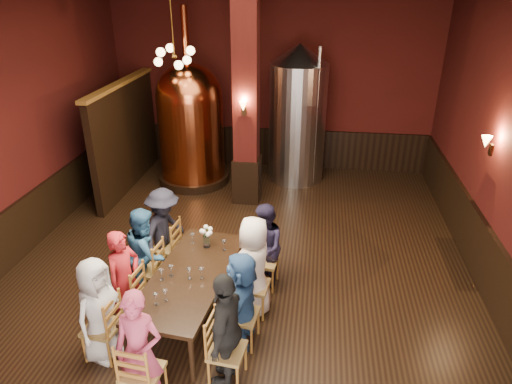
# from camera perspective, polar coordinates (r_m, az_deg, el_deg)

# --- Properties ---
(room) EXTENTS (10.00, 10.02, 4.50)m
(room) POSITION_cam_1_polar(r_m,az_deg,el_deg) (6.89, -2.45, 5.59)
(room) COLOR black
(room) RESTS_ON ground
(wainscot_right) EXTENTS (0.08, 9.90, 1.00)m
(wainscot_right) POSITION_cam_1_polar(r_m,az_deg,el_deg) (8.05, 27.08, -8.18)
(wainscot_right) COLOR black
(wainscot_right) RESTS_ON ground
(wainscot_back) EXTENTS (7.90, 0.08, 1.00)m
(wainscot_back) POSITION_cam_1_polar(r_m,az_deg,el_deg) (12.10, 1.89, 5.64)
(wainscot_back) COLOR black
(wainscot_back) RESTS_ON ground
(wainscot_left) EXTENTS (0.08, 9.90, 1.00)m
(wainscot_left) POSITION_cam_1_polar(r_m,az_deg,el_deg) (9.15, -27.50, -4.23)
(wainscot_left) COLOR black
(wainscot_left) RESTS_ON ground
(column) EXTENTS (0.58, 0.58, 4.50)m
(column) POSITION_cam_1_polar(r_m,az_deg,el_deg) (9.58, -1.22, 11.29)
(column) COLOR #43100E
(column) RESTS_ON ground
(partition) EXTENTS (0.22, 3.50, 2.40)m
(partition) POSITION_cam_1_polar(r_m,az_deg,el_deg) (11.06, -15.94, 6.58)
(partition) COLOR black
(partition) RESTS_ON ground
(pendant_cluster) EXTENTS (0.90, 0.90, 1.70)m
(pendant_cluster) POSITION_cam_1_polar(r_m,az_deg,el_deg) (9.85, -10.19, 16.36)
(pendant_cluster) COLOR #A57226
(pendant_cluster) RESTS_ON room
(sconce_wall) EXTENTS (0.20, 0.20, 0.36)m
(sconce_wall) POSITION_cam_1_polar(r_m,az_deg,el_deg) (8.03, 27.42, 5.24)
(sconce_wall) COLOR black
(sconce_wall) RESTS_ON room
(sconce_column) EXTENTS (0.20, 0.20, 0.36)m
(sconce_column) POSITION_cam_1_polar(r_m,az_deg,el_deg) (9.31, -1.52, 10.54)
(sconce_column) COLOR black
(sconce_column) RESTS_ON column
(dining_table) EXTENTS (1.25, 2.49, 0.75)m
(dining_table) POSITION_cam_1_polar(r_m,az_deg,el_deg) (6.68, -8.17, -10.51)
(dining_table) COLOR black
(dining_table) RESTS_ON ground
(chair_0) EXTENTS (0.51, 0.51, 0.92)m
(chair_0) POSITION_cam_1_polar(r_m,az_deg,el_deg) (6.48, -18.70, -15.68)
(chair_0) COLOR olive
(chair_0) RESTS_ON ground
(person_0) EXTENTS (0.67, 0.83, 1.48)m
(person_0) POSITION_cam_1_polar(r_m,az_deg,el_deg) (6.31, -19.05, -13.75)
(person_0) COLOR silver
(person_0) RESTS_ON ground
(chair_1) EXTENTS (0.51, 0.51, 0.92)m
(chair_1) POSITION_cam_1_polar(r_m,az_deg,el_deg) (6.91, -15.79, -12.31)
(chair_1) COLOR olive
(chair_1) RESTS_ON ground
(person_1) EXTENTS (0.54, 0.64, 1.49)m
(person_1) POSITION_cam_1_polar(r_m,az_deg,el_deg) (6.75, -16.08, -10.38)
(person_1) COLOR #A81C24
(person_1) RESTS_ON ground
(chair_2) EXTENTS (0.51, 0.51, 0.92)m
(chair_2) POSITION_cam_1_polar(r_m,az_deg,el_deg) (7.37, -13.34, -9.37)
(chair_2) COLOR olive
(chair_2) RESTS_ON ground
(person_2) EXTENTS (0.54, 0.80, 1.51)m
(person_2) POSITION_cam_1_polar(r_m,az_deg,el_deg) (7.21, -13.57, -7.43)
(person_2) COLOR #25547E
(person_2) RESTS_ON ground
(chair_3) EXTENTS (0.51, 0.51, 0.92)m
(chair_3) POSITION_cam_1_polar(r_m,az_deg,el_deg) (7.87, -11.19, -6.73)
(chair_3) COLOR olive
(chair_3) RESTS_ON ground
(person_3) EXTENTS (0.80, 1.09, 1.52)m
(person_3) POSITION_cam_1_polar(r_m,az_deg,el_deg) (7.72, -11.37, -4.84)
(person_3) COLOR black
(person_3) RESTS_ON ground
(chair_4) EXTENTS (0.51, 0.51, 0.92)m
(chair_4) POSITION_cam_1_polar(r_m,az_deg,el_deg) (5.88, -3.63, -19.16)
(chair_4) COLOR olive
(chair_4) RESTS_ON ground
(person_4) EXTENTS (0.48, 0.96, 1.58)m
(person_4) POSITION_cam_1_polar(r_m,az_deg,el_deg) (5.65, -3.72, -16.79)
(person_4) COLOR black
(person_4) RESTS_ON ground
(chair_5) EXTENTS (0.51, 0.51, 0.92)m
(chair_5) POSITION_cam_1_polar(r_m,az_deg,el_deg) (6.35, -1.77, -15.07)
(chair_5) COLOR olive
(chair_5) RESTS_ON ground
(person_5) EXTENTS (0.51, 1.34, 1.41)m
(person_5) POSITION_cam_1_polar(r_m,az_deg,el_deg) (6.19, -1.80, -13.33)
(person_5) COLOR #315A93
(person_5) RESTS_ON ground
(chair_6) EXTENTS (0.51, 0.51, 0.92)m
(chair_6) POSITION_cam_1_polar(r_m,az_deg,el_deg) (6.85, -0.25, -11.60)
(chair_6) COLOR olive
(chair_6) RESTS_ON ground
(person_6) EXTENTS (0.72, 0.89, 1.57)m
(person_6) POSITION_cam_1_polar(r_m,az_deg,el_deg) (6.65, -0.25, -9.35)
(person_6) COLOR silver
(person_6) RESTS_ON ground
(chair_7) EXTENTS (0.51, 0.51, 0.92)m
(chair_7) POSITION_cam_1_polar(r_m,az_deg,el_deg) (7.38, 1.05, -8.56)
(chair_7) COLOR olive
(chair_7) RESTS_ON ground
(person_7) EXTENTS (0.51, 0.76, 1.43)m
(person_7) POSITION_cam_1_polar(r_m,az_deg,el_deg) (7.24, 1.06, -6.87)
(person_7) COLOR #1E1A34
(person_7) RESTS_ON ground
(chair_8) EXTENTS (0.51, 0.51, 0.92)m
(chair_8) POSITION_cam_1_polar(r_m,az_deg,el_deg) (5.79, -14.02, -20.94)
(chair_8) COLOR olive
(chair_8) RESTS_ON ground
(person_8) EXTENTS (0.57, 0.38, 1.55)m
(person_8) POSITION_cam_1_polar(r_m,az_deg,el_deg) (5.57, -14.37, -18.70)
(person_8) COLOR #A03552
(person_8) RESTS_ON ground
(copper_kettle) EXTENTS (2.02, 2.02, 4.04)m
(copper_kettle) POSITION_cam_1_polar(r_m,az_deg,el_deg) (10.89, -8.15, 8.54)
(copper_kettle) COLOR black
(copper_kettle) RESTS_ON ground
(steel_vessel) EXTENTS (1.63, 1.63, 3.24)m
(steel_vessel) POSITION_cam_1_polar(r_m,az_deg,el_deg) (10.97, 5.22, 9.62)
(steel_vessel) COLOR #B2B2B7
(steel_vessel) RESTS_ON ground
(rose_vase) EXTENTS (0.21, 0.21, 0.36)m
(rose_vase) POSITION_cam_1_polar(r_m,az_deg,el_deg) (7.10, -6.26, -5.19)
(rose_vase) COLOR white
(rose_vase) RESTS_ON dining_table
(wine_glass_0) EXTENTS (0.07, 0.07, 0.17)m
(wine_glass_0) POSITION_cam_1_polar(r_m,az_deg,el_deg) (7.07, -4.00, -6.65)
(wine_glass_0) COLOR white
(wine_glass_0) RESTS_ON dining_table
(wine_glass_1) EXTENTS (0.07, 0.07, 0.17)m
(wine_glass_1) POSITION_cam_1_polar(r_m,az_deg,el_deg) (7.30, -7.95, -5.76)
(wine_glass_1) COLOR white
(wine_glass_1) RESTS_ON dining_table
(wine_glass_2) EXTENTS (0.07, 0.07, 0.17)m
(wine_glass_2) POSITION_cam_1_polar(r_m,az_deg,el_deg) (6.17, -11.25, -12.57)
(wine_glass_2) COLOR white
(wine_glass_2) RESTS_ON dining_table
(wine_glass_3) EXTENTS (0.07, 0.07, 0.17)m
(wine_glass_3) POSITION_cam_1_polar(r_m,az_deg,el_deg) (6.49, -6.85, -10.06)
(wine_glass_3) COLOR white
(wine_glass_3) RESTS_ON dining_table
(wine_glass_4) EXTENTS (0.07, 0.07, 0.17)m
(wine_glass_4) POSITION_cam_1_polar(r_m,az_deg,el_deg) (6.55, -11.75, -10.08)
(wine_glass_4) COLOR white
(wine_glass_4) RESTS_ON dining_table
(wine_glass_5) EXTENTS (0.07, 0.07, 0.17)m
(wine_glass_5) POSITION_cam_1_polar(r_m,az_deg,el_deg) (6.13, -12.41, -12.93)
(wine_glass_5) COLOR white
(wine_glass_5) RESTS_ON dining_table
(wine_glass_6) EXTENTS (0.07, 0.07, 0.17)m
(wine_glass_6) POSITION_cam_1_polar(r_m,az_deg,el_deg) (6.60, -10.60, -9.66)
(wine_glass_6) COLOR white
(wine_glass_6) RESTS_ON dining_table
(wine_glass_7) EXTENTS (0.07, 0.07, 0.17)m
(wine_glass_7) POSITION_cam_1_polar(r_m,az_deg,el_deg) (6.50, -8.34, -10.06)
(wine_glass_7) COLOR white
(wine_glass_7) RESTS_ON dining_table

